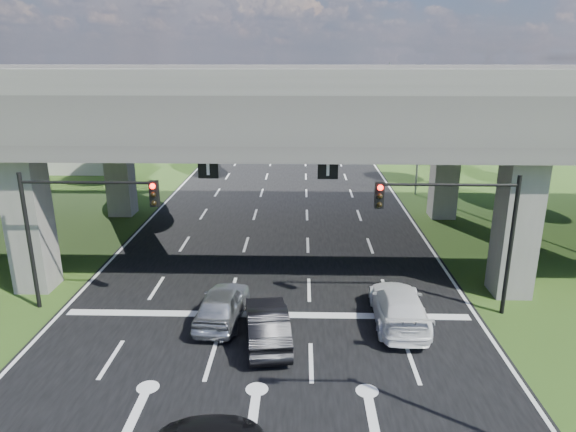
{
  "coord_description": "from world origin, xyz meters",
  "views": [
    {
      "loc": [
        1.41,
        -15.94,
        10.4
      ],
      "look_at": [
        0.76,
        7.8,
        3.08
      ],
      "focal_mm": 32.0,
      "sensor_mm": 36.0,
      "label": 1
    }
  ],
  "objects_px": {
    "streetlight_far": "(415,120)",
    "streetlight_beyond": "(384,103)",
    "signal_left": "(77,216)",
    "car_dark": "(267,324)",
    "signal_right": "(460,219)",
    "car_silver": "(222,304)",
    "car_white": "(399,306)"
  },
  "relations": [
    {
      "from": "signal_right",
      "to": "car_white",
      "type": "xyz_separation_m",
      "value": [
        -2.42,
        -0.94,
        -3.43
      ]
    },
    {
      "from": "car_dark",
      "to": "car_white",
      "type": "height_order",
      "value": "car_white"
    },
    {
      "from": "car_dark",
      "to": "car_silver",
      "type": "bearing_deg",
      "value": -46.96
    },
    {
      "from": "signal_left",
      "to": "streetlight_far",
      "type": "relative_size",
      "value": 0.6
    },
    {
      "from": "car_silver",
      "to": "signal_left",
      "type": "bearing_deg",
      "value": -4.33
    },
    {
      "from": "car_silver",
      "to": "car_dark",
      "type": "distance_m",
      "value": 2.52
    },
    {
      "from": "signal_left",
      "to": "car_white",
      "type": "relative_size",
      "value": 1.19
    },
    {
      "from": "signal_left",
      "to": "streetlight_beyond",
      "type": "distance_m",
      "value": 40.3
    },
    {
      "from": "signal_left",
      "to": "car_white",
      "type": "height_order",
      "value": "signal_left"
    },
    {
      "from": "car_silver",
      "to": "car_white",
      "type": "bearing_deg",
      "value": -175.44
    },
    {
      "from": "car_white",
      "to": "car_silver",
      "type": "bearing_deg",
      "value": 1.16
    },
    {
      "from": "signal_right",
      "to": "car_dark",
      "type": "bearing_deg",
      "value": -161.67
    },
    {
      "from": "signal_right",
      "to": "streetlight_far",
      "type": "height_order",
      "value": "streetlight_far"
    },
    {
      "from": "signal_right",
      "to": "car_silver",
      "type": "xyz_separation_m",
      "value": [
        -9.62,
        -0.94,
        -3.42
      ]
    },
    {
      "from": "streetlight_far",
      "to": "car_dark",
      "type": "bearing_deg",
      "value": -113.75
    },
    {
      "from": "streetlight_far",
      "to": "car_white",
      "type": "bearing_deg",
      "value": -102.61
    },
    {
      "from": "streetlight_far",
      "to": "car_dark",
      "type": "relative_size",
      "value": 2.28
    },
    {
      "from": "streetlight_far",
      "to": "car_white",
      "type": "relative_size",
      "value": 1.99
    },
    {
      "from": "streetlight_far",
      "to": "car_silver",
      "type": "relative_size",
      "value": 2.32
    },
    {
      "from": "streetlight_beyond",
      "to": "car_white",
      "type": "bearing_deg",
      "value": -97.24
    },
    {
      "from": "streetlight_far",
      "to": "streetlight_beyond",
      "type": "distance_m",
      "value": 16.0
    },
    {
      "from": "streetlight_far",
      "to": "car_white",
      "type": "height_order",
      "value": "streetlight_far"
    },
    {
      "from": "streetlight_beyond",
      "to": "car_dark",
      "type": "xyz_separation_m",
      "value": [
        -9.94,
        -38.6,
        -5.09
      ]
    },
    {
      "from": "streetlight_far",
      "to": "signal_right",
      "type": "bearing_deg",
      "value": -96.47
    },
    {
      "from": "streetlight_beyond",
      "to": "car_white",
      "type": "height_order",
      "value": "streetlight_beyond"
    },
    {
      "from": "streetlight_far",
      "to": "streetlight_beyond",
      "type": "height_order",
      "value": "same"
    },
    {
      "from": "car_white",
      "to": "car_dark",
      "type": "bearing_deg",
      "value": 18.1
    },
    {
      "from": "streetlight_beyond",
      "to": "car_silver",
      "type": "height_order",
      "value": "streetlight_beyond"
    },
    {
      "from": "car_silver",
      "to": "car_white",
      "type": "height_order",
      "value": "car_silver"
    },
    {
      "from": "car_silver",
      "to": "streetlight_beyond",
      "type": "bearing_deg",
      "value": -103.26
    },
    {
      "from": "streetlight_far",
      "to": "car_dark",
      "type": "height_order",
      "value": "streetlight_far"
    },
    {
      "from": "car_silver",
      "to": "car_dark",
      "type": "height_order",
      "value": "car_silver"
    }
  ]
}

